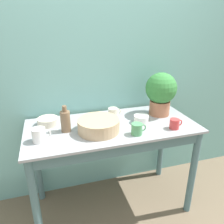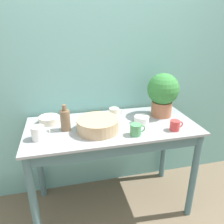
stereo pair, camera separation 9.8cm
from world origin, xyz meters
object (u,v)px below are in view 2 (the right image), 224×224
Objects in this scene: mug_cream at (114,113)px; bowl_small_enamel_white at (142,120)px; bowl_wash_large at (98,125)px; mug_green at (136,130)px; bowl_small_cream at (49,120)px; mug_red at (175,125)px; bottle_tall at (65,120)px; mug_white at (38,133)px; potted_plant at (163,92)px.

bowl_small_enamel_white is (0.19, -0.19, -0.01)m from mug_cream.
mug_cream is at bearing 51.09° from bowl_wash_large.
bowl_wash_large is at bearing 153.20° from mug_green.
bowl_small_enamel_white is (0.12, 0.19, -0.01)m from mug_green.
mug_cream is 0.39m from mug_green.
mug_red is at bearing -20.66° from bowl_small_cream.
mug_green is 0.22m from bowl_small_enamel_white.
mug_green reaches higher than mug_red.
mug_cream is 1.00× the size of mug_green.
bottle_tall is 1.24× the size of bowl_small_cream.
bowl_small_cream is (-1.00, 0.38, -0.01)m from mug_red.
bowl_wash_large is 2.64× the size of bowl_small_enamel_white.
mug_cream is (-0.41, 0.38, 0.00)m from mug_red.
bowl_small_enamel_white is at bearing 5.55° from mug_white.
mug_cream is at bearing 23.03° from mug_white.
mug_cream is (-0.44, 0.07, -0.18)m from potted_plant.
bowl_wash_large reaches higher than bowl_small_enamel_white.
mug_green is at bearing -22.42° from bottle_tall.
bowl_wash_large reaches higher than mug_green.
bottle_tall is at bearing 28.76° from mug_white.
bottle_tall is at bearing 177.37° from bowl_small_enamel_white.
bowl_wash_large is 2.76× the size of mug_cream.
potted_plant is at bearing 6.29° from bottle_tall.
potted_plant is at bearing 41.10° from mug_green.
mug_white is 1.23× the size of mug_red.
mug_green is 0.70× the size of bowl_small_cream.
mug_white is (-1.09, -0.21, -0.17)m from potted_plant.
potted_plant is 2.91× the size of mug_white.
potted_plant is 0.33m from bowl_small_enamel_white.
potted_plant reaches higher than bowl_small_cream.
bowl_small_enamel_white reaches higher than bowl_small_cream.
mug_white is 1.08× the size of bowl_small_enamel_white.
mug_cream is (0.45, 0.16, -0.05)m from bottle_tall.
mug_white is at bearing -174.45° from bowl_small_enamel_white.
mug_red is 1.07m from bowl_small_cream.
mug_white is 0.74m from mug_green.
mug_white is at bearing -175.80° from bowl_wash_large.
potted_plant reaches higher than mug_green.
mug_red is at bearing -39.88° from bowl_small_enamel_white.
potted_plant is at bearing 85.64° from mug_red.
bowl_wash_large is at bearing -128.91° from mug_cream.
mug_white is at bearing 174.63° from mug_red.
bowl_wash_large reaches higher than mug_red.
mug_cream reaches higher than bowl_small_enamel_white.
potted_plant is 3.59× the size of mug_red.
mug_cream is at bearing 137.64° from mug_red.
mug_green is (0.73, -0.10, -0.01)m from mug_white.
mug_red is 0.92× the size of mug_cream.
mug_cream is 0.70× the size of bowl_small_cream.
mug_cream is at bearing 171.20° from potted_plant.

